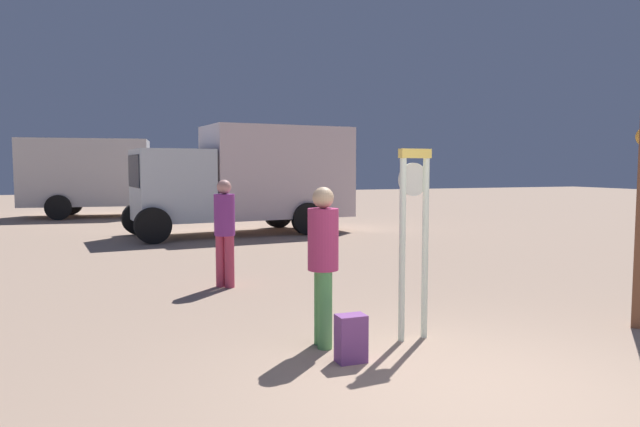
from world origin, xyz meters
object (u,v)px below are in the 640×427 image
Objects in this scene: person_near_clock at (323,258)px; person_distant at (225,227)px; box_truck_near at (252,176)px; box_truck_far at (106,175)px; standing_clock at (414,226)px; backpack at (351,339)px.

person_distant is (-0.39, 3.34, 0.01)m from person_near_clock.
box_truck_near is at bearing 73.08° from person_distant.
person_distant is 0.25× the size of box_truck_far.
box_truck_far is (-2.15, 17.85, 0.65)m from person_near_clock.
box_truck_near is 0.97× the size of box_truck_far.
person_near_clock is 0.99× the size of person_distant.
person_distant is 7.44m from box_truck_near.
person_distant is 14.63m from box_truck_far.
standing_clock is 1.24× the size of person_near_clock.
box_truck_near reaches higher than person_near_clock.
person_near_clock is (-1.01, 0.10, -0.31)m from standing_clock.
person_near_clock is at bearing -83.15° from box_truck_far.
box_truck_far is (-3.92, 7.42, -0.03)m from box_truck_near.
standing_clock is at bearing -94.11° from box_truck_near.
backpack is (0.08, -0.54, -0.71)m from person_near_clock.
person_distant is at bearing 96.89° from backpack.
box_truck_far is at bearing 96.85° from person_near_clock.
box_truck_far is at bearing 96.91° from person_distant.
standing_clock is 1.45m from backpack.
person_near_clock is 0.26× the size of box_truck_near.
box_truck_far is at bearing 117.82° from box_truck_near.
person_distant is at bearing 112.16° from standing_clock.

